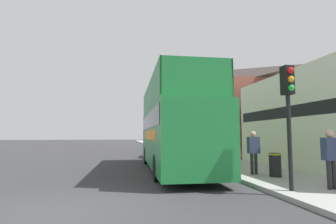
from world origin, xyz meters
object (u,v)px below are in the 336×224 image
at_px(pedestrian_nearest, 330,153).
at_px(pedestrian_second, 254,148).
at_px(tour_bus, 173,132).
at_px(lamp_post_second, 182,114).
at_px(traffic_signal, 288,98).
at_px(lamp_post_third, 163,118).
at_px(lamp_post_nearest, 217,99).
at_px(litter_bin, 275,164).
at_px(parked_car_ahead_of_bus, 161,148).

bearing_deg(pedestrian_nearest, pedestrian_second, 103.91).
distance_m(tour_bus, lamp_post_second, 8.30).
relative_size(traffic_signal, lamp_post_third, 0.69).
bearing_deg(lamp_post_third, lamp_post_nearest, -90.22).
relative_size(pedestrian_second, traffic_signal, 0.48).
height_order(pedestrian_second, lamp_post_second, lamp_post_second).
height_order(pedestrian_second, litter_bin, pedestrian_second).
xyz_separation_m(parked_car_ahead_of_bus, litter_bin, (2.69, -10.82, -0.09)).
relative_size(lamp_post_second, litter_bin, 5.34).
bearing_deg(parked_car_ahead_of_bus, lamp_post_third, 80.61).
xyz_separation_m(pedestrian_second, litter_bin, (0.49, -0.71, -0.57)).
relative_size(pedestrian_nearest, lamp_post_third, 0.33).
xyz_separation_m(tour_bus, lamp_post_second, (2.30, 7.83, 1.53)).
relative_size(pedestrian_nearest, traffic_signal, 0.48).
distance_m(lamp_post_second, lamp_post_third, 8.56).
bearing_deg(lamp_post_second, tour_bus, -106.34).
bearing_deg(lamp_post_second, traffic_signal, -90.34).
bearing_deg(pedestrian_second, lamp_post_nearest, 106.92).
bearing_deg(traffic_signal, tour_bus, 110.01).
bearing_deg(lamp_post_third, parked_car_ahead_of_bus, -99.72).
height_order(traffic_signal, lamp_post_second, lamp_post_second).
relative_size(parked_car_ahead_of_bus, lamp_post_third, 0.80).
xyz_separation_m(traffic_signal, lamp_post_third, (-0.09, 22.46, 0.91)).
height_order(pedestrian_nearest, lamp_post_nearest, lamp_post_nearest).
distance_m(tour_bus, litter_bin, 5.06).
xyz_separation_m(traffic_signal, lamp_post_nearest, (-0.16, 5.35, 0.71)).
bearing_deg(lamp_post_nearest, parked_car_ahead_of_bus, 100.92).
bearing_deg(pedestrian_second, litter_bin, -55.23).
bearing_deg(lamp_post_third, lamp_post_second, -88.83).
distance_m(tour_bus, traffic_signal, 6.53).
distance_m(pedestrian_second, lamp_post_nearest, 3.30).
bearing_deg(litter_bin, parked_car_ahead_of_bus, 103.97).
bearing_deg(tour_bus, pedestrian_nearest, -58.12).
relative_size(lamp_post_nearest, lamp_post_second, 1.03).
distance_m(pedestrian_second, traffic_signal, 3.53).
bearing_deg(traffic_signal, lamp_post_nearest, 91.70).
distance_m(traffic_signal, lamp_post_second, 13.92).
distance_m(tour_bus, lamp_post_nearest, 2.71).
xyz_separation_m(parked_car_ahead_of_bus, lamp_post_second, (1.76, 0.69, 2.71)).
bearing_deg(traffic_signal, litter_bin, 67.04).
bearing_deg(lamp_post_nearest, lamp_post_third, 89.78).
bearing_deg(lamp_post_nearest, traffic_signal, -88.30).
relative_size(parked_car_ahead_of_bus, traffic_signal, 1.16).
distance_m(parked_car_ahead_of_bus, pedestrian_nearest, 13.56).
distance_m(lamp_post_nearest, litter_bin, 4.29).
distance_m(traffic_signal, lamp_post_nearest, 5.40).
xyz_separation_m(pedestrian_second, lamp_post_nearest, (-0.68, 2.25, 2.31)).
bearing_deg(parked_car_ahead_of_bus, lamp_post_second, 21.74).
distance_m(pedestrian_second, lamp_post_second, 11.04).
bearing_deg(pedestrian_nearest, lamp_post_nearest, 105.18).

